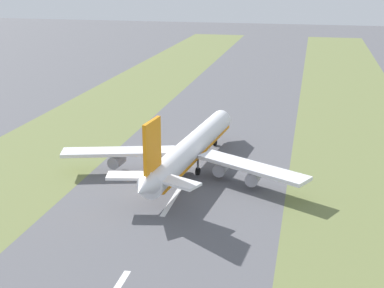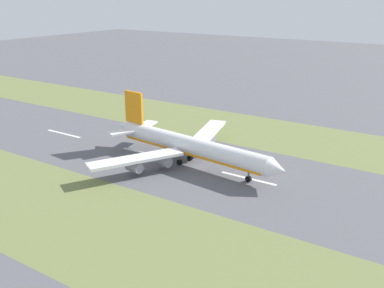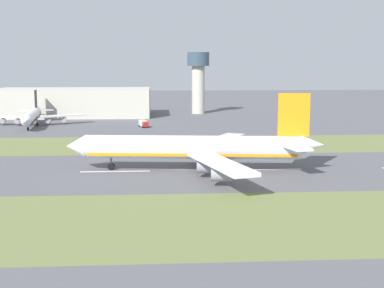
{
  "view_description": "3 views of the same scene",
  "coord_description": "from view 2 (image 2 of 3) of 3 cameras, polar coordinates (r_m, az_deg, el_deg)",
  "views": [
    {
      "loc": [
        28.76,
        -130.9,
        49.96
      ],
      "look_at": [
        0.02,
        -2.83,
        7.0
      ],
      "focal_mm": 50.0,
      "sensor_mm": 36.0,
      "label": 1
    },
    {
      "loc": [
        111.37,
        71.03,
        52.34
      ],
      "look_at": [
        0.02,
        -2.83,
        7.0
      ],
      "focal_mm": 42.0,
      "sensor_mm": 36.0,
      "label": 2
    },
    {
      "loc": [
        -136.58,
        5.9,
        27.98
      ],
      "look_at": [
        0.02,
        -2.83,
        7.0
      ],
      "focal_mm": 50.0,
      "sensor_mm": 36.0,
      "label": 3
    }
  ],
  "objects": [
    {
      "name": "ground_plane",
      "position": [
        142.09,
        0.96,
        -2.88
      ],
      "size": [
        800.0,
        800.0,
        0.0
      ],
      "primitive_type": "plane",
      "color": "#56565B"
    },
    {
      "name": "grass_median_west",
      "position": [
        179.54,
        8.73,
        1.57
      ],
      "size": [
        40.0,
        600.0,
        0.01
      ],
      "primitive_type": "cube",
      "color": "olive",
      "rests_on": "ground"
    },
    {
      "name": "grass_median_east",
      "position": [
        110.41,
        -11.94,
        -10.0
      ],
      "size": [
        40.0,
        600.0,
        0.01
      ],
      "primitive_type": "cube",
      "color": "olive",
      "rests_on": "ground"
    },
    {
      "name": "centreline_dash_near",
      "position": [
        181.83,
        -15.96,
        1.27
      ],
      "size": [
        1.2,
        18.0,
        0.01
      ],
      "primitive_type": "cube",
      "color": "silver",
      "rests_on": "ground"
    },
    {
      "name": "centreline_dash_mid",
      "position": [
        154.77,
        -6.18,
        -1.13
      ],
      "size": [
        1.2,
        18.0,
        0.01
      ],
      "primitive_type": "cube",
      "color": "silver",
      "rests_on": "ground"
    },
    {
      "name": "centreline_dash_far",
      "position": [
        134.33,
        7.15,
        -4.34
      ],
      "size": [
        1.2,
        18.0,
        0.01
      ],
      "primitive_type": "cube",
      "color": "silver",
      "rests_on": "ground"
    },
    {
      "name": "airplane_main_jet",
      "position": [
        142.58,
        -0.59,
        -0.22
      ],
      "size": [
        63.77,
        67.2,
        20.2
      ],
      "color": "white",
      "rests_on": "ground"
    }
  ]
}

